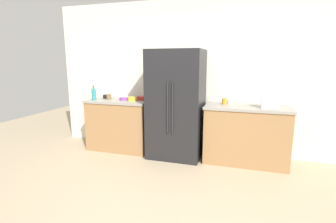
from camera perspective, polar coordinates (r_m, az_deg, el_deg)
The scene contains 14 objects.
ground_plane at distance 3.40m, azimuth -0.66°, elevation -17.62°, with size 10.80×10.80×0.00m, color tan.
kitchen_back_panel at distance 4.65m, azimuth 5.90°, elevation 7.66°, with size 5.40×0.10×2.71m, color silver.
counter_left at distance 4.88m, azimuth -10.51°, elevation -2.84°, with size 1.18×0.66×0.94m.
counter_right at distance 4.34m, azimuth 17.09°, elevation -4.92°, with size 1.33×0.66×0.94m.
refrigerator at distance 4.34m, azimuth 1.86°, elevation 1.62°, with size 0.90×0.74×1.83m.
toaster at distance 4.15m, azimuth 22.07°, elevation 2.14°, with size 0.26×0.16×0.21m, color silver.
bottle_a at distance 4.85m, azimuth -16.33°, elevation 3.75°, with size 0.08×0.08×0.27m.
cup_a at distance 4.89m, azimuth -13.15°, elevation 3.24°, with size 0.09×0.09×0.10m, color brown.
cup_b at distance 4.30m, azimuth 12.56°, elevation 2.25°, with size 0.08×0.08×0.10m, color orange.
cup_c at distance 4.40m, azimuth 13.72°, elevation 2.22°, with size 0.09×0.09×0.07m, color white.
cup_d at distance 5.02m, azimuth -13.88°, elevation 3.28°, with size 0.09×0.09×0.07m, color black.
bowl_a at distance 4.76m, azimuth -9.88°, elevation 2.86°, with size 0.16×0.16×0.05m, color purple.
bowl_b at distance 4.63m, azimuth -8.07°, elevation 2.81°, with size 0.15×0.15×0.07m, color yellow.
bowl_c at distance 4.72m, azimuth -5.86°, elevation 3.02°, with size 0.19×0.19×0.07m, color red.
Camera 1 is at (0.92, -2.83, 1.64)m, focal length 27.13 mm.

